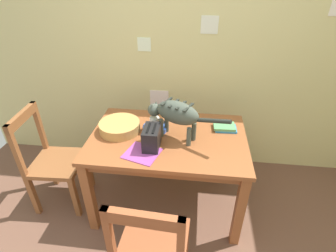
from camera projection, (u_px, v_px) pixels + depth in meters
wall_rear at (185, 49)px, 2.49m from camera, size 4.45×0.11×2.50m
dining_table at (168, 145)px, 2.20m from camera, size 1.28×0.84×0.74m
cat at (176, 114)px, 2.02m from camera, size 0.64×0.33×0.32m
saucer_bowl at (155, 128)px, 2.22m from camera, size 0.20×0.20×0.04m
coffee_mug at (155, 122)px, 2.18m from camera, size 0.12×0.08×0.09m
magazine at (142, 153)px, 1.95m from camera, size 0.30×0.29×0.01m
book_stack at (225, 127)px, 2.23m from camera, size 0.20×0.14×0.04m
wicker_basket at (120, 127)px, 2.19m from camera, size 0.34×0.34×0.08m
toaster at (152, 138)px, 1.98m from camera, size 0.12×0.20×0.18m
wooden_chair_near at (53, 161)px, 2.32m from camera, size 0.44×0.44×0.94m
wooden_chair_far at (152, 247)px, 1.62m from camera, size 0.44×0.44×0.94m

